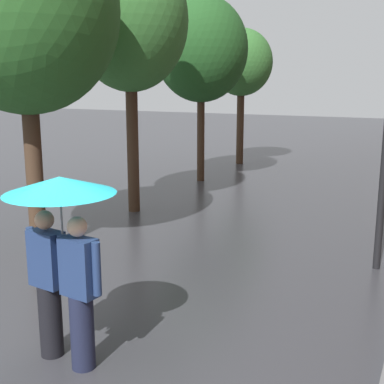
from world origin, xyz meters
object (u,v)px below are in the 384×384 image
object	(u,v)px
street_tree_0	(24,10)
couple_under_umbrella	(62,239)
street_tree_3	(241,63)
street_tree_1	(130,22)
street_tree_2	(201,50)

from	to	relation	value
street_tree_0	couple_under_umbrella	xyz separation A→B (m)	(2.86, -2.72, -2.76)
street_tree_3	street_tree_0	bearing A→B (deg)	-88.41
street_tree_0	street_tree_3	world-z (taller)	street_tree_0
street_tree_0	couple_under_umbrella	size ratio (longest dim) A/B	2.83
street_tree_0	street_tree_1	xyz separation A→B (m)	(-0.06, 3.33, 0.14)
street_tree_0	street_tree_3	distance (m)	11.09
street_tree_3	couple_under_umbrella	xyz separation A→B (m)	(3.16, -13.80, -2.20)
street_tree_1	street_tree_3	distance (m)	7.78
street_tree_0	street_tree_3	xyz separation A→B (m)	(-0.31, 11.07, -0.56)
street_tree_1	street_tree_3	bearing A→B (deg)	91.82
street_tree_1	couple_under_umbrella	distance (m)	7.32
couple_under_umbrella	street_tree_0	bearing A→B (deg)	136.37
street_tree_2	street_tree_3	bearing A→B (deg)	91.31
street_tree_0	couple_under_umbrella	bearing A→B (deg)	-43.63
street_tree_3	couple_under_umbrella	bearing A→B (deg)	-77.08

